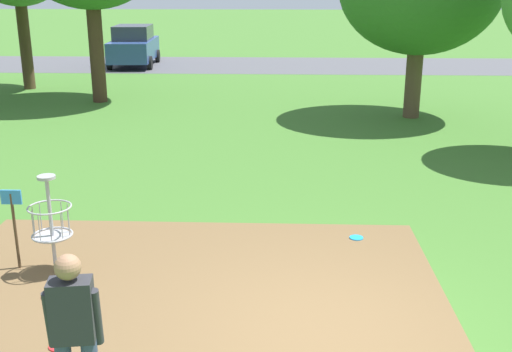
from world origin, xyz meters
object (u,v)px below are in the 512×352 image
frisbee_mid_grass (356,238)px  player_throwing (75,334)px  parked_car_leftmost (134,46)px  frisbee_far_left (50,296)px  frisbee_far_right (60,346)px  disc_golf_basket (47,220)px

frisbee_mid_grass → player_throwing: bearing=-123.6°
frisbee_mid_grass → parked_car_leftmost: bearing=111.9°
player_throwing → frisbee_far_left: size_ratio=7.88×
player_throwing → frisbee_far_right: 1.73m
frisbee_far_left → frisbee_far_right: 1.21m
disc_golf_basket → frisbee_far_left: disc_golf_basket is taller
disc_golf_basket → player_throwing: 3.41m
frisbee_far_right → parked_car_leftmost: (-4.42, 23.13, 0.91)m
disc_golf_basket → frisbee_far_left: bearing=-72.4°
player_throwing → frisbee_mid_grass: player_throwing is taller
frisbee_far_right → frisbee_mid_grass: bearing=41.1°
disc_golf_basket → frisbee_mid_grass: 4.59m
frisbee_mid_grass → parked_car_leftmost: 21.56m
disc_golf_basket → frisbee_mid_grass: (4.33, 1.32, -0.74)m
player_throwing → frisbee_far_left: player_throwing is taller
parked_car_leftmost → player_throwing: bearing=-78.2°
frisbee_far_left → parked_car_leftmost: (-3.92, 22.04, 0.91)m
frisbee_mid_grass → frisbee_far_right: size_ratio=0.90×
disc_golf_basket → frisbee_mid_grass: disc_golf_basket is taller
frisbee_mid_grass → frisbee_far_right: same height
disc_golf_basket → frisbee_far_right: (0.73, -1.82, -0.74)m
frisbee_mid_grass → frisbee_far_right: bearing=-138.9°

